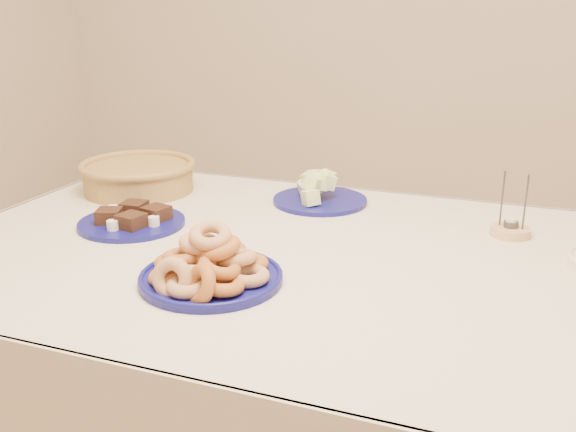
{
  "coord_description": "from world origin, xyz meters",
  "views": [
    {
      "loc": [
        0.47,
        -1.28,
        1.29
      ],
      "look_at": [
        0.0,
        -0.05,
        0.85
      ],
      "focal_mm": 40.0,
      "sensor_mm": 36.0,
      "label": 1
    }
  ],
  "objects_px": {
    "brownie_plate": "(132,220)",
    "candle_holder": "(510,230)",
    "wicker_basket": "(138,175)",
    "dining_table": "(296,293)",
    "donut_platter": "(209,268)",
    "melon_plate": "(318,193)"
  },
  "relations": [
    {
      "from": "brownie_plate",
      "to": "candle_holder",
      "type": "bearing_deg",
      "value": 16.27
    },
    {
      "from": "wicker_basket",
      "to": "candle_holder",
      "type": "distance_m",
      "value": 1.06
    },
    {
      "from": "dining_table",
      "to": "candle_holder",
      "type": "relative_size",
      "value": 10.81
    },
    {
      "from": "wicker_basket",
      "to": "candle_holder",
      "type": "relative_size",
      "value": 2.86
    },
    {
      "from": "dining_table",
      "to": "wicker_basket",
      "type": "distance_m",
      "value": 0.69
    },
    {
      "from": "donut_platter",
      "to": "wicker_basket",
      "type": "xyz_separation_m",
      "value": [
        -0.51,
        0.52,
        0.02
      ]
    },
    {
      "from": "wicker_basket",
      "to": "candle_holder",
      "type": "height_order",
      "value": "candle_holder"
    },
    {
      "from": "dining_table",
      "to": "donut_platter",
      "type": "height_order",
      "value": "donut_platter"
    },
    {
      "from": "brownie_plate",
      "to": "candle_holder",
      "type": "relative_size",
      "value": 1.77
    },
    {
      "from": "wicker_basket",
      "to": "brownie_plate",
      "type": "bearing_deg",
      "value": -60.04
    },
    {
      "from": "melon_plate",
      "to": "brownie_plate",
      "type": "xyz_separation_m",
      "value": [
        -0.38,
        -0.36,
        -0.01
      ]
    },
    {
      "from": "candle_holder",
      "to": "donut_platter",
      "type": "bearing_deg",
      "value": -137.51
    },
    {
      "from": "dining_table",
      "to": "brownie_plate",
      "type": "relative_size",
      "value": 6.12
    },
    {
      "from": "donut_platter",
      "to": "dining_table",
      "type": "bearing_deg",
      "value": 65.91
    },
    {
      "from": "donut_platter",
      "to": "brownie_plate",
      "type": "bearing_deg",
      "value": 144.79
    },
    {
      "from": "wicker_basket",
      "to": "candle_holder",
      "type": "bearing_deg",
      "value": -0.73
    },
    {
      "from": "donut_platter",
      "to": "melon_plate",
      "type": "relative_size",
      "value": 1.29
    },
    {
      "from": "donut_platter",
      "to": "brownie_plate",
      "type": "relative_size",
      "value": 1.23
    },
    {
      "from": "donut_platter",
      "to": "candle_holder",
      "type": "relative_size",
      "value": 2.18
    },
    {
      "from": "donut_platter",
      "to": "brownie_plate",
      "type": "xyz_separation_m",
      "value": [
        -0.35,
        0.25,
        -0.02
      ]
    },
    {
      "from": "dining_table",
      "to": "candle_holder",
      "type": "xyz_separation_m",
      "value": [
        0.45,
        0.28,
        0.12
      ]
    },
    {
      "from": "donut_platter",
      "to": "wicker_basket",
      "type": "height_order",
      "value": "donut_platter"
    }
  ]
}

